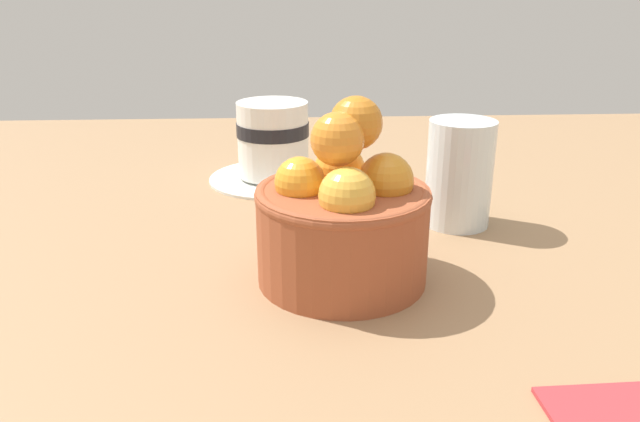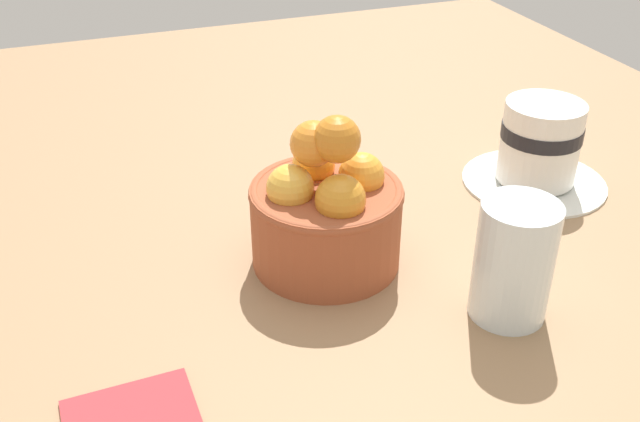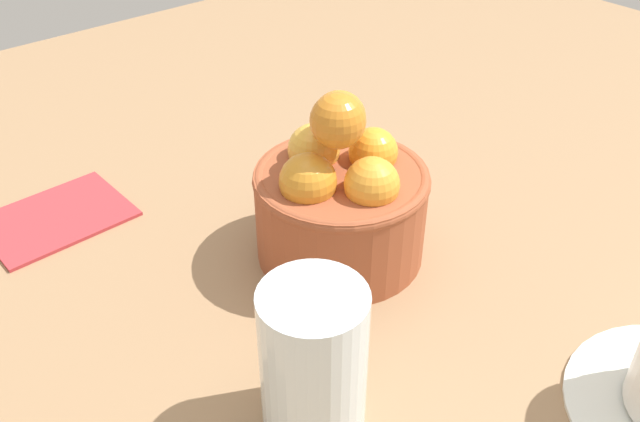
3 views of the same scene
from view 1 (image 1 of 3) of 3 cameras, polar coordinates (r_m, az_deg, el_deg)
ground_plane at (r=50.15cm, az=1.98°, el=-8.04°), size 143.90×119.61×3.63cm
terracotta_bowl at (r=47.17cm, az=2.14°, el=-0.58°), size 13.32×13.32×14.30cm
coffee_cup at (r=71.94cm, az=-4.32°, el=6.13°), size 15.05×15.05×9.09cm
water_glass at (r=59.71cm, az=12.66°, el=3.39°), size 6.20×6.20×10.05cm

